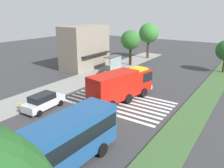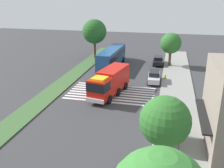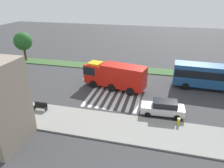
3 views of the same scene
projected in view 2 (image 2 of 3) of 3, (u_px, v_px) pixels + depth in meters
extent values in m
plane|color=#38383A|center=(111.00, 93.00, 35.81)|extent=(120.00, 120.00, 0.00)
cube|color=gray|center=(177.00, 99.00, 33.86)|extent=(60.00, 4.73, 0.14)
cube|color=#3D6033|center=(57.00, 88.00, 37.53)|extent=(60.00, 3.00, 0.14)
cube|color=silver|center=(116.00, 86.00, 38.83)|extent=(0.45, 12.05, 0.01)
cube|color=silver|center=(115.00, 88.00, 38.01)|extent=(0.45, 12.05, 0.01)
cube|color=silver|center=(113.00, 90.00, 37.18)|extent=(0.45, 12.05, 0.01)
cube|color=silver|center=(112.00, 92.00, 36.35)|extent=(0.45, 12.05, 0.01)
cube|color=silver|center=(110.00, 94.00, 35.53)|extent=(0.45, 12.05, 0.01)
cube|color=silver|center=(109.00, 97.00, 34.70)|extent=(0.45, 12.05, 0.01)
cube|color=silver|center=(107.00, 99.00, 33.88)|extent=(0.45, 12.05, 0.01)
cube|color=silver|center=(106.00, 102.00, 33.05)|extent=(0.45, 12.05, 0.01)
cube|color=red|center=(100.00, 89.00, 32.21)|extent=(3.02, 2.93, 2.62)
cube|color=red|center=(114.00, 78.00, 35.85)|extent=(6.40, 3.61, 2.96)
cube|color=black|center=(98.00, 86.00, 31.70)|extent=(2.32, 2.81, 1.15)
cube|color=silver|center=(95.00, 101.00, 31.37)|extent=(0.72, 2.47, 0.50)
cube|color=yellow|center=(100.00, 78.00, 31.73)|extent=(2.12, 2.05, 0.24)
cylinder|color=black|center=(110.00, 99.00, 32.39)|extent=(1.14, 0.51, 1.10)
cylinder|color=black|center=(92.00, 96.00, 33.35)|extent=(1.14, 0.51, 1.10)
cylinder|color=black|center=(126.00, 86.00, 37.16)|extent=(1.14, 0.51, 1.10)
cylinder|color=black|center=(110.00, 83.00, 38.13)|extent=(1.14, 0.51, 1.10)
cylinder|color=black|center=(118.00, 92.00, 34.83)|extent=(1.14, 0.51, 1.10)
cylinder|color=black|center=(102.00, 89.00, 35.79)|extent=(1.14, 0.51, 1.10)
cube|color=black|center=(158.00, 61.00, 50.18)|extent=(4.75, 2.02, 0.71)
cube|color=black|center=(158.00, 58.00, 50.18)|extent=(2.69, 1.70, 0.59)
cylinder|color=black|center=(163.00, 65.00, 48.73)|extent=(0.65, 0.25, 0.64)
cylinder|color=black|center=(153.00, 65.00, 49.02)|extent=(0.65, 0.25, 0.64)
cylinder|color=black|center=(162.00, 61.00, 51.58)|extent=(0.65, 0.25, 0.64)
cylinder|color=black|center=(154.00, 61.00, 51.88)|extent=(0.65, 0.25, 0.64)
cube|color=silver|center=(154.00, 78.00, 40.18)|extent=(4.74, 2.01, 0.77)
cube|color=black|center=(154.00, 73.00, 40.16)|extent=(2.68, 1.69, 0.65)
cylinder|color=black|center=(159.00, 84.00, 38.74)|extent=(0.65, 0.25, 0.64)
cylinder|color=black|center=(148.00, 83.00, 39.03)|extent=(0.65, 0.25, 0.64)
cylinder|color=black|center=(159.00, 77.00, 41.59)|extent=(0.65, 0.25, 0.64)
cylinder|color=black|center=(149.00, 77.00, 41.88)|extent=(0.65, 0.25, 0.64)
cube|color=navy|center=(112.00, 57.00, 48.18)|extent=(12.09, 3.06, 2.96)
cube|color=black|center=(112.00, 55.00, 48.07)|extent=(11.85, 3.10, 1.06)
cylinder|color=black|center=(111.00, 59.00, 52.81)|extent=(1.01, 0.34, 1.00)
cylinder|color=black|center=(123.00, 60.00, 52.17)|extent=(1.01, 0.34, 1.00)
cylinder|color=black|center=(98.00, 70.00, 45.19)|extent=(1.01, 0.34, 1.00)
cylinder|color=black|center=(112.00, 71.00, 44.55)|extent=(1.01, 0.34, 1.00)
cube|color=#4C4C51|center=(173.00, 120.00, 22.90)|extent=(3.50, 1.40, 0.12)
cube|color=#8C9E99|center=(164.00, 131.00, 23.44)|extent=(3.50, 0.08, 2.40)
cylinder|color=#333338|center=(179.00, 124.00, 24.73)|extent=(0.08, 0.08, 2.40)
cylinder|color=#333338|center=(179.00, 142.00, 21.61)|extent=(0.08, 0.08, 2.40)
cube|color=black|center=(169.00, 119.00, 27.29)|extent=(1.60, 0.50, 0.08)
cube|color=black|center=(167.00, 117.00, 27.25)|extent=(1.60, 0.06, 0.45)
cube|color=black|center=(169.00, 118.00, 28.03)|extent=(0.08, 0.45, 0.37)
cube|color=black|center=(169.00, 124.00, 26.70)|extent=(0.08, 0.45, 0.37)
cylinder|color=#2D2D30|center=(158.00, 145.00, 18.60)|extent=(0.16, 0.16, 5.31)
sphere|color=white|center=(160.00, 110.00, 17.65)|extent=(0.36, 0.36, 0.36)
cube|color=black|center=(203.00, 115.00, 23.25)|extent=(7.29, 0.80, 0.16)
cylinder|color=#513823|center=(170.00, 58.00, 48.91)|extent=(0.50, 0.50, 2.92)
sphere|color=#2D6B28|center=(171.00, 43.00, 47.96)|extent=(3.91, 3.91, 3.91)
cylinder|color=#47301E|center=(162.00, 158.00, 18.64)|extent=(0.40, 0.40, 3.52)
sphere|color=#2D6B28|center=(165.00, 121.00, 17.63)|extent=(3.61, 3.61, 3.61)
cylinder|color=#513823|center=(95.00, 49.00, 54.93)|extent=(0.48, 0.48, 3.78)
sphere|color=#235B23|center=(94.00, 31.00, 53.70)|extent=(5.10, 5.10, 5.10)
cylinder|color=gold|center=(165.00, 77.00, 41.45)|extent=(0.28, 0.28, 0.70)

